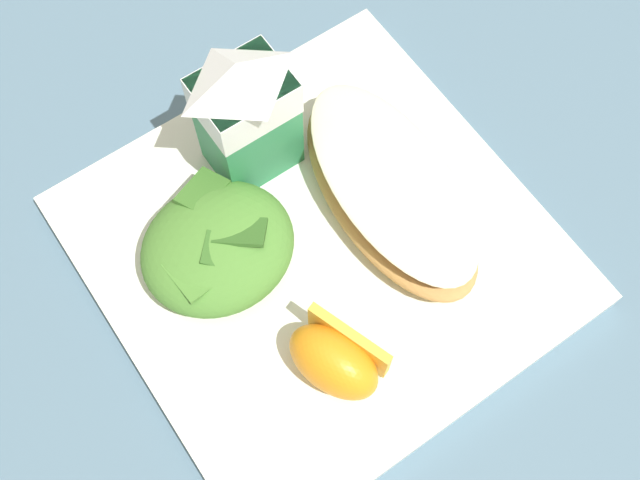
# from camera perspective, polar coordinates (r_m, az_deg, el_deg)

# --- Properties ---
(ground) EXTENTS (3.00, 3.00, 0.00)m
(ground) POSITION_cam_1_polar(r_m,az_deg,el_deg) (0.53, 0.00, -1.09)
(ground) COLOR slate
(white_plate) EXTENTS (0.28, 0.28, 0.02)m
(white_plate) POSITION_cam_1_polar(r_m,az_deg,el_deg) (0.52, 0.00, -0.77)
(white_plate) COLOR white
(white_plate) RESTS_ON ground
(cheesy_pizza_bread) EXTENTS (0.09, 0.18, 0.04)m
(cheesy_pizza_bread) POSITION_cam_1_polar(r_m,az_deg,el_deg) (0.51, 4.94, 3.95)
(cheesy_pizza_bread) COLOR tan
(cheesy_pizza_bread) RESTS_ON white_plate
(green_salad_pile) EXTENTS (0.10, 0.09, 0.04)m
(green_salad_pile) POSITION_cam_1_polar(r_m,az_deg,el_deg) (0.50, -7.51, -0.53)
(green_salad_pile) COLOR #4C8433
(green_salad_pile) RESTS_ON white_plate
(milk_carton) EXTENTS (0.06, 0.05, 0.11)m
(milk_carton) POSITION_cam_1_polar(r_m,az_deg,el_deg) (0.49, -5.62, 9.30)
(milk_carton) COLOR #2D8451
(milk_carton) RESTS_ON white_plate
(orange_wedge_front) EXTENTS (0.05, 0.07, 0.04)m
(orange_wedge_front) POSITION_cam_1_polar(r_m,az_deg,el_deg) (0.47, 1.12, -8.72)
(orange_wedge_front) COLOR orange
(orange_wedge_front) RESTS_ON white_plate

